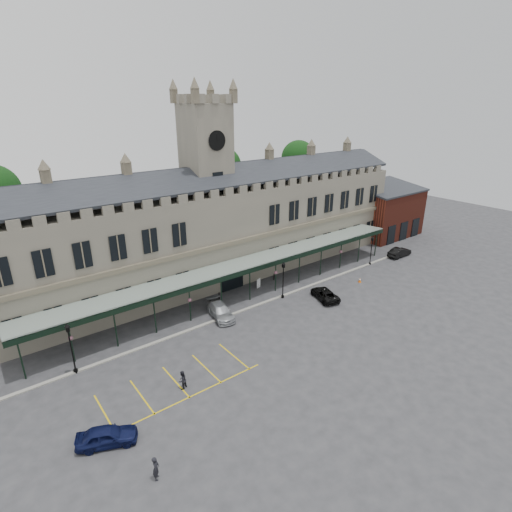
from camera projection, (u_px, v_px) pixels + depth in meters
ground at (290, 324)px, 42.54m from camera, size 140.00×140.00×0.00m
station_building at (210, 231)px, 51.95m from camera, size 60.00×10.36×17.30m
clock_tower at (207, 180)px, 49.61m from camera, size 5.60×5.60×24.80m
canopy at (248, 281)px, 47.18m from camera, size 50.00×4.10×4.30m
brick_annex at (385, 212)px, 69.94m from camera, size 12.40×8.36×9.23m
kerb at (259, 305)px, 46.58m from camera, size 60.00×0.40×0.12m
parking_markings at (178, 385)px, 33.47m from camera, size 16.00×6.00×0.01m
tree_behind_mid at (222, 167)px, 60.92m from camera, size 6.00×6.00×16.00m
tree_behind_right at (298, 159)px, 70.01m from camera, size 6.00×6.00×16.00m
lamp_post_left at (71, 344)px, 33.95m from camera, size 0.47×0.47×4.94m
lamp_post_mid at (283, 277)px, 47.36m from camera, size 0.44×0.44×4.67m
lamp_post_right at (371, 248)px, 57.27m from camera, size 0.41×0.41×4.33m
traffic_cone at (360, 280)px, 52.37m from camera, size 0.39×0.39×0.62m
sign_board at (259, 283)px, 50.79m from camera, size 0.70×0.26×1.22m
bollard_left at (219, 296)px, 47.93m from camera, size 0.15×0.15×0.83m
bollard_right at (274, 277)px, 52.99m from camera, size 0.15×0.15×0.86m
car_left_a at (107, 436)px, 27.47m from camera, size 4.41×3.16×1.40m
car_taxi at (220, 311)px, 43.81m from camera, size 2.98×5.21×1.42m
car_van at (325, 294)px, 47.86m from camera, size 3.32×4.90×1.25m
car_right_b at (400, 252)px, 60.93m from camera, size 4.29×1.52×1.41m
person_a at (156, 468)px, 24.87m from camera, size 0.68×0.75×1.72m
person_b at (182, 380)px, 32.78m from camera, size 1.00×0.91×1.67m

